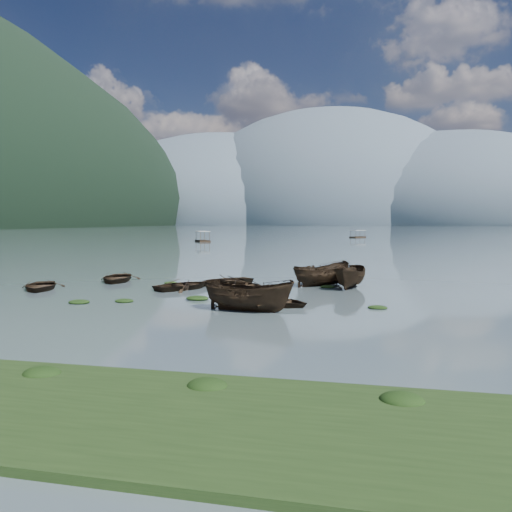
% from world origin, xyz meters
% --- Properties ---
extents(ground_plane, '(2400.00, 2400.00, 0.00)m').
position_xyz_m(ground_plane, '(0.00, 0.00, 0.00)').
color(ground_plane, '#4D5B60').
extents(near_shore, '(60.00, 6.00, 0.50)m').
position_xyz_m(near_shore, '(0.00, -14.00, 0.00)').
color(near_shore, '#1D3213').
rests_on(near_shore, ground).
extents(haze_mtn_a, '(520.00, 520.00, 280.00)m').
position_xyz_m(haze_mtn_a, '(-260.00, 900.00, 0.00)').
color(haze_mtn_a, '#475666').
rests_on(haze_mtn_a, ground).
extents(haze_mtn_b, '(520.00, 520.00, 340.00)m').
position_xyz_m(haze_mtn_b, '(-60.00, 900.00, 0.00)').
color(haze_mtn_b, '#475666').
rests_on(haze_mtn_b, ground).
extents(haze_mtn_c, '(520.00, 520.00, 260.00)m').
position_xyz_m(haze_mtn_c, '(140.00, 900.00, 0.00)').
color(haze_mtn_c, '#475666').
rests_on(haze_mtn_c, ground).
extents(rowboat_0, '(4.47, 5.02, 0.86)m').
position_xyz_m(rowboat_0, '(-13.37, 5.00, 0.00)').
color(rowboat_0, black).
rests_on(rowboat_0, ground).
extents(rowboat_1, '(4.84, 5.22, 0.88)m').
position_xyz_m(rowboat_1, '(-4.01, 7.35, 0.00)').
color(rowboat_1, black).
rests_on(rowboat_1, ground).
extents(rowboat_2, '(5.08, 2.50, 1.88)m').
position_xyz_m(rowboat_2, '(2.25, 0.10, 0.00)').
color(rowboat_2, black).
rests_on(rowboat_2, ground).
extents(rowboat_3, '(4.87, 4.97, 0.84)m').
position_xyz_m(rowboat_3, '(-0.16, 8.43, 0.00)').
color(rowboat_3, black).
rests_on(rowboat_3, ground).
extents(rowboat_4, '(4.57, 3.85, 0.81)m').
position_xyz_m(rowboat_4, '(3.24, 2.09, 0.00)').
color(rowboat_4, black).
rests_on(rowboat_4, ground).
extents(rowboat_5, '(2.62, 4.98, 1.83)m').
position_xyz_m(rowboat_5, '(7.07, 10.35, 0.00)').
color(rowboat_5, black).
rests_on(rowboat_5, ground).
extents(rowboat_6, '(4.35, 5.22, 0.93)m').
position_xyz_m(rowboat_6, '(-10.56, 10.31, 0.00)').
color(rowboat_6, black).
rests_on(rowboat_6, ground).
extents(rowboat_7, '(5.22, 5.36, 0.91)m').
position_xyz_m(rowboat_7, '(-1.95, 10.26, 0.00)').
color(rowboat_7, black).
rests_on(rowboat_7, ground).
extents(rowboat_8, '(4.79, 4.80, 1.90)m').
position_xyz_m(rowboat_8, '(4.97, 11.24, 0.00)').
color(rowboat_8, black).
rests_on(rowboat_8, ground).
extents(weed_clump_0, '(1.20, 0.98, 0.26)m').
position_xyz_m(weed_clump_0, '(-7.60, 0.45, 0.00)').
color(weed_clump_0, black).
rests_on(weed_clump_0, ground).
extents(weed_clump_1, '(1.09, 0.87, 0.24)m').
position_xyz_m(weed_clump_1, '(-5.34, 1.42, 0.00)').
color(weed_clump_1, black).
rests_on(weed_clump_1, ground).
extents(weed_clump_2, '(1.34, 1.07, 0.29)m').
position_xyz_m(weed_clump_2, '(-1.55, 3.11, 0.00)').
color(weed_clump_2, black).
rests_on(weed_clump_2, ground).
extents(weed_clump_3, '(1.02, 0.86, 0.23)m').
position_xyz_m(weed_clump_3, '(1.39, 8.61, 0.00)').
color(weed_clump_3, black).
rests_on(weed_clump_3, ground).
extents(weed_clump_4, '(1.03, 0.82, 0.21)m').
position_xyz_m(weed_clump_4, '(8.71, 2.37, 0.00)').
color(weed_clump_4, black).
rests_on(weed_clump_4, ground).
extents(weed_clump_5, '(1.01, 0.81, 0.21)m').
position_xyz_m(weed_clump_5, '(-6.04, 10.02, 0.00)').
color(weed_clump_5, black).
rests_on(weed_clump_5, ground).
extents(weed_clump_6, '(0.98, 0.82, 0.20)m').
position_xyz_m(weed_clump_6, '(-1.03, 5.89, 0.00)').
color(weed_clump_6, black).
rests_on(weed_clump_6, ground).
extents(weed_clump_7, '(1.01, 0.81, 0.22)m').
position_xyz_m(weed_clump_7, '(5.50, 10.23, 0.00)').
color(weed_clump_7, black).
rests_on(weed_clump_7, ground).
extents(pontoon_left, '(5.25, 6.53, 2.33)m').
position_xyz_m(pontoon_left, '(-28.82, 84.96, 0.00)').
color(pontoon_left, black).
rests_on(pontoon_left, ground).
extents(pontoon_centre, '(4.83, 5.65, 2.04)m').
position_xyz_m(pontoon_centre, '(5.55, 124.54, 0.00)').
color(pontoon_centre, black).
rests_on(pontoon_centre, ground).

